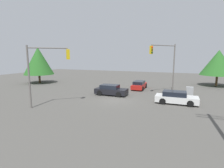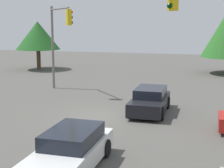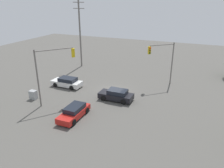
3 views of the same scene
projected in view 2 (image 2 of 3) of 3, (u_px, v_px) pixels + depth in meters
ground_plane at (103, 116)px, 18.79m from camera, size 80.00×80.00×0.00m
sedan_white at (71, 150)px, 11.88m from camera, size 4.47×1.94×1.38m
sedan_dark at (150, 101)px, 19.37m from camera, size 4.30×1.93×1.41m
traffic_signal_cross at (59, 33)px, 24.69m from camera, size 3.18×2.91×6.26m
tree_corner at (38, 36)px, 37.10m from camera, size 4.79×4.79×5.22m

